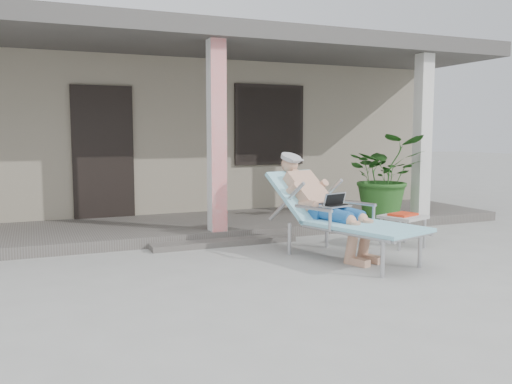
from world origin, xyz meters
name	(u,v)px	position (x,y,z in m)	size (l,w,h in m)	color
ground	(283,279)	(0.00, 0.00, 0.00)	(60.00, 60.00, 0.00)	#9E9E99
house	(151,125)	(0.00, 6.50, 1.67)	(10.40, 5.40, 3.30)	gray
porch_deck	(200,226)	(0.00, 3.00, 0.07)	(10.00, 2.00, 0.15)	#605B56
porch_overhang	(199,46)	(0.00, 2.95, 2.79)	(10.00, 2.30, 2.85)	silver
porch_step	(225,242)	(0.00, 1.85, 0.04)	(2.00, 0.30, 0.07)	#605B56
lounger	(332,189)	(1.00, 0.73, 0.83)	(1.34, 2.15, 1.35)	#B7B7BC
side_table	(403,218)	(2.16, 0.86, 0.38)	(0.63, 0.63, 0.45)	#B4B3AF
potted_palm	(385,176)	(2.88, 2.28, 0.82)	(1.21, 1.05, 1.34)	#26591E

